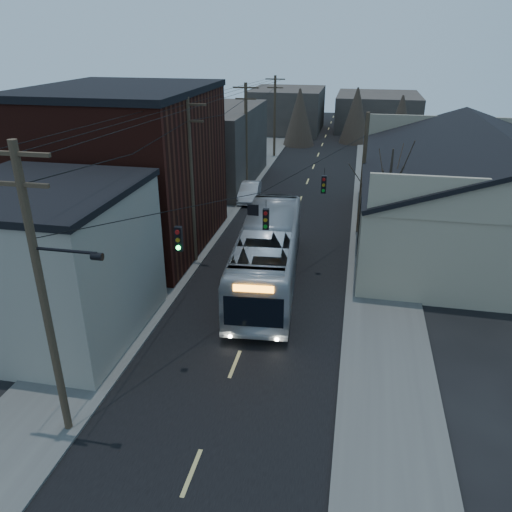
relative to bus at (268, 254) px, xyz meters
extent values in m
cube|color=black|center=(-0.03, 14.11, -1.84)|extent=(9.00, 110.00, 0.02)
cube|color=#474744|center=(-6.53, 14.11, -1.79)|extent=(4.00, 110.00, 0.12)
cube|color=#474744|center=(6.47, 14.11, -1.79)|extent=(4.00, 110.00, 0.12)
cube|color=gray|center=(-9.03, -6.89, 1.65)|extent=(8.00, 8.00, 7.00)
cube|color=#33100B|center=(-10.03, 4.11, 3.15)|extent=(10.00, 12.00, 10.00)
cube|color=#352F2A|center=(-9.53, 20.11, 1.65)|extent=(9.00, 14.00, 7.00)
cube|color=gray|center=(12.97, 9.11, 0.65)|extent=(16.00, 20.00, 5.00)
cube|color=black|center=(8.97, 9.11, 4.45)|extent=(8.16, 20.60, 2.86)
cube|color=#352F2A|center=(-6.03, 49.11, 1.15)|extent=(10.00, 12.00, 6.00)
cube|color=#352F2A|center=(6.97, 54.11, 0.65)|extent=(12.00, 14.00, 5.00)
cone|color=black|center=(6.47, 4.11, 1.75)|extent=(0.40, 0.40, 7.20)
cylinder|color=#382B1E|center=(-5.03, -12.89, 3.40)|extent=(0.28, 0.28, 10.50)
cube|color=#382B1E|center=(-5.03, -12.89, 8.25)|extent=(2.20, 0.12, 0.12)
cylinder|color=#382B1E|center=(-5.03, 2.11, 3.15)|extent=(0.28, 0.28, 10.00)
cube|color=#382B1E|center=(-5.03, 2.11, 7.75)|extent=(2.20, 0.12, 0.12)
cylinder|color=#382B1E|center=(-5.03, 17.11, 2.90)|extent=(0.28, 0.28, 9.50)
cube|color=#382B1E|center=(-5.03, 17.11, 7.25)|extent=(2.20, 0.12, 0.12)
cylinder|color=#382B1E|center=(-5.03, 32.11, 2.65)|extent=(0.28, 0.28, 9.00)
cube|color=#382B1E|center=(-5.03, 32.11, 6.75)|extent=(2.20, 0.12, 0.12)
cylinder|color=#382B1E|center=(4.97, 9.11, 2.40)|extent=(0.28, 0.28, 8.50)
cube|color=black|center=(-2.03, -8.39, 4.10)|extent=(0.28, 0.20, 1.00)
cube|color=black|center=(0.57, -3.89, 3.50)|extent=(0.28, 0.20, 1.00)
cube|color=black|center=(2.77, 2.11, 3.60)|extent=(0.28, 0.20, 1.00)
imported|color=#9DA2A8|center=(0.00, 0.00, 0.00)|extent=(4.16, 13.50, 3.70)
imported|color=#95979C|center=(-4.33, 15.18, -1.09)|extent=(2.02, 4.75, 1.52)
camera|label=1|loc=(4.44, -25.27, 11.35)|focal=35.00mm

